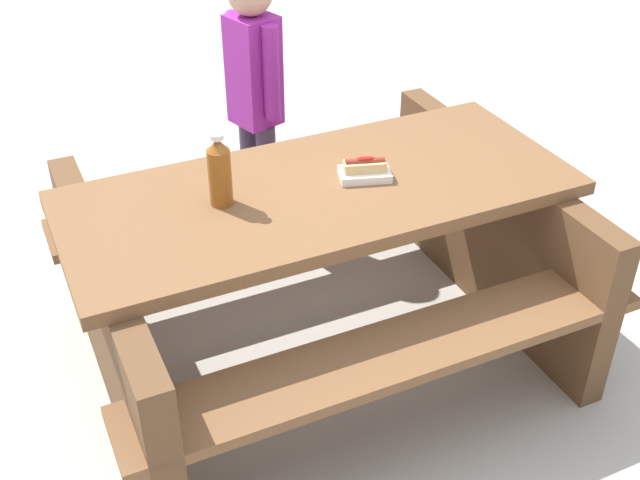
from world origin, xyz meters
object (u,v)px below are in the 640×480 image
picnic_table (320,258)px  hotdog_tray (365,170)px  soda_bottle (220,172)px  child_in_coat (254,71)px

picnic_table → hotdog_tray: hotdog_tray is taller
soda_bottle → hotdog_tray: bearing=6.3°
soda_bottle → hotdog_tray: 0.53m
soda_bottle → child_in_coat: 1.01m
picnic_table → child_in_coat: (-0.08, 0.93, 0.37)m
hotdog_tray → picnic_table: bearing=-172.2°
hotdog_tray → child_in_coat: bearing=105.1°
soda_bottle → child_in_coat: child_in_coat is taller
child_in_coat → hotdog_tray: bearing=-74.9°
soda_bottle → child_in_coat: size_ratio=0.20×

